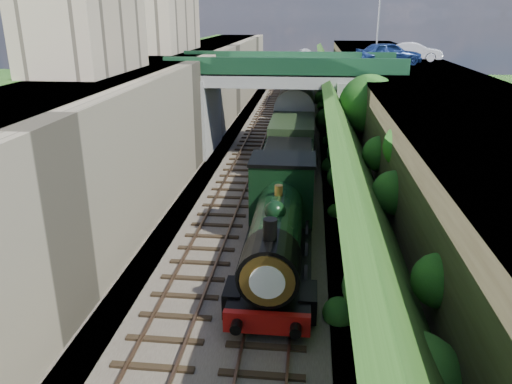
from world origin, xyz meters
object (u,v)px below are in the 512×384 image
object	(u,v)px
car_blue	(389,53)
car_silver	(415,52)
lamppost	(379,18)
locomotive	(278,230)
tree	(370,107)
road_bridge	(291,100)
tender	(287,179)

from	to	relation	value
car_blue	car_silver	xyz separation A→B (m)	(2.60, 3.65, -0.11)
lamppost	locomotive	bearing A→B (deg)	-103.87
tree	car_blue	size ratio (longest dim) A/B	1.33
road_bridge	car_silver	world-z (taller)	car_silver
car_blue	car_silver	bearing A→B (deg)	-49.55
tender	lamppost	bearing A→B (deg)	71.10
lamppost	tender	world-z (taller)	lamppost
lamppost	car_blue	xyz separation A→B (m)	(0.40, -4.27, -2.47)
car_silver	locomotive	size ratio (longest dim) A/B	0.43
car_blue	locomotive	distance (m)	23.76
tree	car_blue	xyz separation A→B (m)	(2.20, 9.47, 2.45)
tree	car_silver	bearing A→B (deg)	69.88
tree	tender	world-z (taller)	tree
car_silver	tender	bearing A→B (deg)	161.52
road_bridge	car_blue	distance (m)	8.74
tree	car_blue	distance (m)	10.03
lamppost	tender	size ratio (longest dim) A/B	1.00
tree	tender	distance (m)	7.71
road_bridge	tender	size ratio (longest dim) A/B	2.67
lamppost	car_silver	world-z (taller)	lamppost
car_blue	car_silver	world-z (taller)	car_blue
lamppost	car_blue	world-z (taller)	lamppost
road_bridge	lamppost	size ratio (longest dim) A/B	2.67
lamppost	car_blue	distance (m)	4.95
locomotive	road_bridge	bearing A→B (deg)	90.81
tender	tree	bearing A→B (deg)	48.31
lamppost	car_blue	size ratio (longest dim) A/B	1.21
locomotive	tender	world-z (taller)	locomotive
car_blue	tender	bearing A→B (deg)	140.87
car_silver	lamppost	bearing A→B (deg)	87.19
tree	locomotive	distance (m)	13.78
locomotive	car_blue	bearing A→B (deg)	72.65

